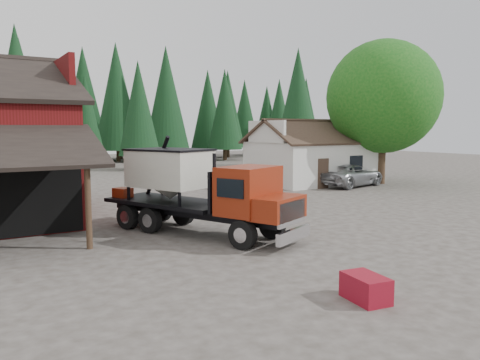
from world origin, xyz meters
TOP-DOWN VIEW (x-y plane):
  - ground at (0.00, 0.00)m, footprint 120.00×120.00m
  - farmhouse at (13.00, 13.00)m, footprint 8.60×6.42m
  - deciduous_tree at (17.01, 9.97)m, footprint 8.00×8.00m
  - conifer_backdrop at (0.00, 42.00)m, footprint 76.00×16.00m
  - near_pine_b at (6.00, 30.00)m, footprint 3.96×3.96m
  - near_pine_c at (22.00, 26.00)m, footprint 4.84×4.84m
  - near_pine_d at (-4.00, 34.00)m, footprint 5.28×5.28m
  - feed_truck at (-1.54, 2.25)m, footprint 5.24×8.32m
  - silver_car at (14.00, 10.00)m, footprint 5.87×3.62m
  - equip_box at (-1.36, -6.00)m, footprint 0.85×1.19m

SIDE VIEW (x-z plane):
  - ground at x=0.00m, z-range 0.00..0.00m
  - conifer_backdrop at x=0.00m, z-range -8.00..8.00m
  - equip_box at x=-1.36m, z-range 0.00..0.60m
  - silver_car at x=14.00m, z-range 0.00..1.52m
  - farmhouse at x=13.00m, z-range -0.66..3.99m
  - feed_truck at x=-1.54m, z-range -0.12..3.55m
  - near_pine_b at x=6.00m, z-range 0.69..11.09m
  - deciduous_tree at x=17.01m, z-range 0.81..11.01m
  - near_pine_c at x=22.00m, z-range 0.69..13.09m
  - near_pine_d at x=-4.00m, z-range 0.69..14.09m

